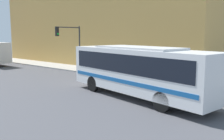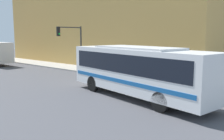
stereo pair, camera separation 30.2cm
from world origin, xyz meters
The scene contains 8 objects.
ground_plane centered at (0.00, 0.00, 0.00)m, with size 120.00×120.00×0.00m, color #47474C.
sidewalk centered at (6.19, 20.00, 0.07)m, with size 3.37×70.00×0.14m.
building_facade centered at (10.87, 17.15, 6.33)m, with size 6.00×32.30×12.65m.
city_bus centered at (-0.36, 2.13, 1.91)m, with size 4.54×11.04×3.28m.
fire_hydrant centered at (5.10, 4.29, 0.48)m, with size 0.24×0.32×0.70m.
traffic_light_pole centered at (4.07, 13.66, 3.46)m, with size 3.28×0.35×4.80m.
parking_meter centered at (5.10, 9.57, 1.04)m, with size 0.14×0.14×1.33m.
pedestrian_near_corner centered at (6.77, 10.04, 1.08)m, with size 0.34×0.34×1.84m.
Camera 2 is at (-13.23, -6.96, 4.03)m, focal length 40.00 mm.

